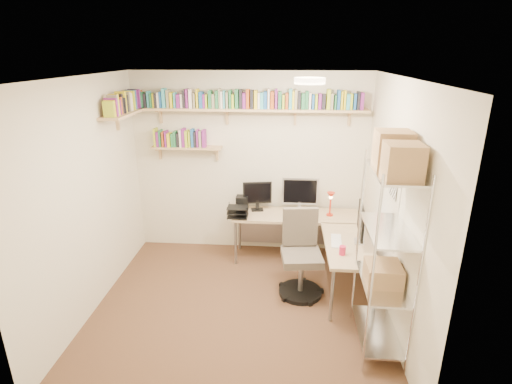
% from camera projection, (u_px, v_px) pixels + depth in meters
% --- Properties ---
extents(ground, '(3.20, 3.20, 0.00)m').
position_uv_depth(ground, '(239.00, 306.00, 4.52)').
color(ground, '#4B2920').
rests_on(ground, ground).
extents(room_shell, '(3.24, 3.04, 2.52)m').
position_uv_depth(room_shell, '(237.00, 176.00, 4.00)').
color(room_shell, beige).
rests_on(room_shell, ground).
extents(wall_shelves, '(3.12, 1.09, 0.80)m').
position_uv_depth(wall_shelves, '(215.00, 109.00, 5.10)').
color(wall_shelves, tan).
rests_on(wall_shelves, ground).
extents(corner_desk, '(1.75, 1.67, 1.14)m').
position_uv_depth(corner_desk, '(300.00, 221.00, 5.16)').
color(corner_desk, tan).
rests_on(corner_desk, ground).
extents(office_chair, '(0.53, 0.54, 1.02)m').
position_uv_depth(office_chair, '(301.00, 259.00, 4.67)').
color(office_chair, black).
rests_on(office_chair, ground).
extents(wire_rack, '(0.41, 0.82, 2.08)m').
position_uv_depth(wire_rack, '(391.00, 209.00, 3.48)').
color(wire_rack, silver).
rests_on(wire_rack, ground).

